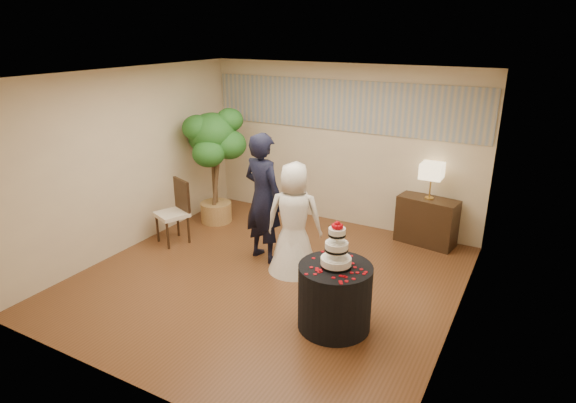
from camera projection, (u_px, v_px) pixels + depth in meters
The scene contains 15 objects.
floor at pixel (268, 278), 6.80m from camera, with size 5.00×5.00×0.00m, color brown.
ceiling at pixel (265, 75), 5.85m from camera, with size 5.00×5.00×0.00m, color white.
wall_back at pixel (341, 146), 8.39m from camera, with size 5.00×0.06×2.80m, color beige.
wall_front at pixel (121, 260), 4.27m from camera, with size 5.00×0.06×2.80m, color beige.
wall_left at pixel (129, 161), 7.46m from camera, with size 0.06×5.00×2.80m, color beige.
wall_right at pixel (465, 218), 5.20m from camera, with size 0.06×5.00×2.80m, color beige.
mural_border at pixel (342, 106), 8.14m from camera, with size 4.90×0.02×0.85m, color #999992.
groom at pixel (263, 198), 7.09m from camera, with size 0.71×0.47×1.96m, color black.
bride at pixel (294, 218), 6.78m from camera, with size 0.79×0.75×1.62m, color white.
cake_table at pixel (335, 297), 5.59m from camera, with size 0.86×0.86×0.79m, color black.
wedding_cake at pixel (337, 244), 5.36m from camera, with size 0.36×0.36×0.55m, color white, non-canonical shape.
console at pixel (427, 221), 7.80m from camera, with size 0.93×0.42×0.78m, color black.
table_lamp at pixel (431, 181), 7.57m from camera, with size 0.34×0.34×0.58m, color beige, non-canonical shape.
ficus_tree at pixel (214, 166), 8.47m from camera, with size 1.00×1.00×2.09m, color #225D1E, non-canonical shape.
side_chair at pixel (172, 213), 7.79m from camera, with size 0.48×0.50×1.04m, color black, non-canonical shape.
Camera 1 is at (3.14, -5.15, 3.34)m, focal length 30.00 mm.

